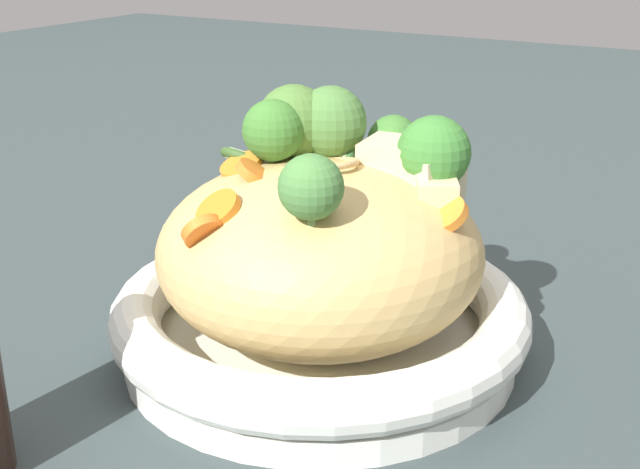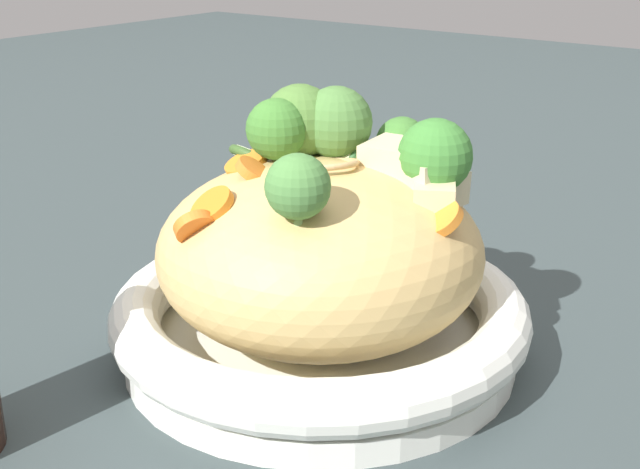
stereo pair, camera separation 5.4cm
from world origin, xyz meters
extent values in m
plane|color=#374243|center=(0.00, 0.00, 0.00)|extent=(3.00, 3.00, 0.00)
cylinder|color=white|center=(0.00, 0.00, 0.01)|extent=(0.26, 0.26, 0.02)
torus|color=white|center=(0.00, 0.00, 0.03)|extent=(0.27, 0.27, 0.03)
ellipsoid|color=tan|center=(0.00, 0.00, 0.07)|extent=(0.21, 0.21, 0.12)
torus|color=tan|center=(0.03, 0.01, 0.10)|extent=(0.05, 0.05, 0.01)
torus|color=tan|center=(-0.02, -0.02, 0.10)|extent=(0.08, 0.08, 0.02)
torus|color=tan|center=(0.00, 0.00, 0.13)|extent=(0.07, 0.07, 0.01)
torus|color=tan|center=(0.01, 0.01, 0.12)|extent=(0.06, 0.06, 0.02)
cone|color=#9FB775|center=(0.00, 0.03, 0.13)|extent=(0.02, 0.02, 0.02)
sphere|color=#417C30|center=(0.00, 0.03, 0.15)|extent=(0.05, 0.05, 0.04)
cone|color=#A0B57C|center=(0.03, 0.01, 0.13)|extent=(0.03, 0.03, 0.02)
sphere|color=#4D7E3C|center=(0.03, 0.01, 0.15)|extent=(0.06, 0.06, 0.05)
cone|color=#A2C06F|center=(-0.06, -0.03, 0.12)|extent=(0.02, 0.02, 0.02)
sphere|color=#4D8440|center=(-0.06, -0.03, 0.14)|extent=(0.04, 0.04, 0.04)
cone|color=#9DBB7C|center=(0.04, -0.06, 0.11)|extent=(0.02, 0.02, 0.01)
sphere|color=#3E8034|center=(0.04, -0.06, 0.14)|extent=(0.06, 0.06, 0.05)
cone|color=#9BC06E|center=(0.07, -0.02, 0.11)|extent=(0.02, 0.02, 0.01)
sphere|color=#407731|center=(0.07, -0.02, 0.13)|extent=(0.05, 0.05, 0.03)
cone|color=#9EBD7A|center=(0.02, 0.03, 0.13)|extent=(0.03, 0.03, 0.02)
sphere|color=#4F7B36|center=(0.02, 0.03, 0.15)|extent=(0.07, 0.07, 0.05)
cylinder|color=orange|center=(0.01, -0.08, 0.11)|extent=(0.03, 0.03, 0.02)
cylinder|color=orange|center=(-0.07, 0.03, 0.12)|extent=(0.03, 0.04, 0.02)
cylinder|color=orange|center=(-0.08, 0.03, 0.11)|extent=(0.03, 0.03, 0.02)
cylinder|color=orange|center=(-0.03, 0.03, 0.13)|extent=(0.03, 0.03, 0.02)
cylinder|color=orange|center=(0.08, -0.04, 0.11)|extent=(0.03, 0.03, 0.02)
cylinder|color=orange|center=(-0.01, 0.05, 0.13)|extent=(0.04, 0.04, 0.02)
cylinder|color=beige|center=(0.03, 0.01, 0.13)|extent=(0.02, 0.03, 0.03)
torus|color=#2C5F2F|center=(0.03, 0.01, 0.13)|extent=(0.03, 0.04, 0.04)
cylinder|color=beige|center=(0.01, 0.06, 0.12)|extent=(0.04, 0.04, 0.02)
torus|color=#385A27|center=(0.01, 0.06, 0.12)|extent=(0.05, 0.05, 0.03)
cube|color=beige|center=(0.05, -0.06, 0.12)|extent=(0.02, 0.03, 0.02)
cube|color=beige|center=(0.04, -0.03, 0.13)|extent=(0.04, 0.04, 0.03)
cube|color=beige|center=(0.03, -0.05, 0.12)|extent=(0.04, 0.04, 0.03)
cube|color=beige|center=(0.02, -0.07, 0.12)|extent=(0.03, 0.03, 0.02)
camera|label=1|loc=(-0.43, -0.26, 0.28)|focal=47.80mm
camera|label=2|loc=(-0.40, -0.30, 0.28)|focal=47.80mm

